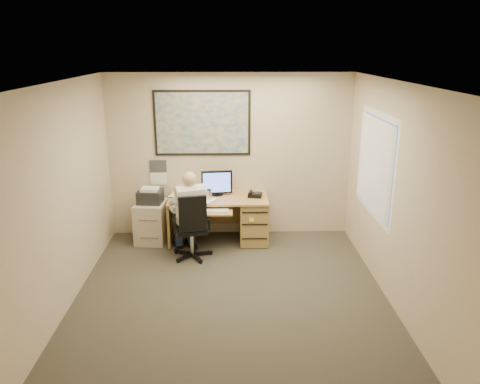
{
  "coord_description": "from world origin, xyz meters",
  "views": [
    {
      "loc": [
        -0.01,
        -5.31,
        3.08
      ],
      "look_at": [
        0.15,
        1.3,
        1.02
      ],
      "focal_mm": 35.0,
      "sensor_mm": 36.0,
      "label": 1
    }
  ],
  "objects_px": {
    "office_chair": "(191,239)",
    "person": "(191,215)",
    "filing_cabinet": "(152,218)",
    "desk": "(239,215)"
  },
  "relations": [
    {
      "from": "desk",
      "to": "office_chair",
      "type": "relative_size",
      "value": 1.54
    },
    {
      "from": "desk",
      "to": "filing_cabinet",
      "type": "distance_m",
      "value": 1.43
    },
    {
      "from": "filing_cabinet",
      "to": "desk",
      "type": "bearing_deg",
      "value": 6.06
    },
    {
      "from": "office_chair",
      "to": "person",
      "type": "height_order",
      "value": "person"
    },
    {
      "from": "desk",
      "to": "filing_cabinet",
      "type": "height_order",
      "value": "desk"
    },
    {
      "from": "office_chair",
      "to": "person",
      "type": "xyz_separation_m",
      "value": [
        0.01,
        0.08,
        0.36
      ]
    },
    {
      "from": "office_chair",
      "to": "desk",
      "type": "bearing_deg",
      "value": 30.87
    },
    {
      "from": "person",
      "to": "filing_cabinet",
      "type": "bearing_deg",
      "value": 118.72
    },
    {
      "from": "desk",
      "to": "filing_cabinet",
      "type": "bearing_deg",
      "value": 179.9
    },
    {
      "from": "desk",
      "to": "office_chair",
      "type": "height_order",
      "value": "desk"
    }
  ]
}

